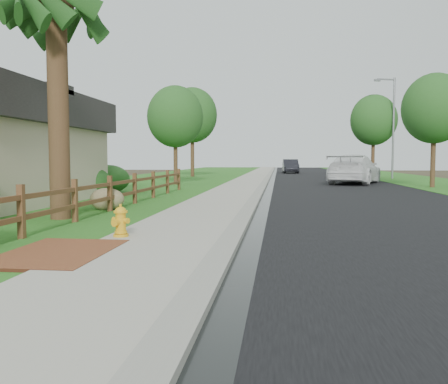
# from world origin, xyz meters

# --- Properties ---
(ground) EXTENTS (120.00, 120.00, 0.00)m
(ground) POSITION_xyz_m (0.00, 0.00, 0.00)
(ground) COLOR #332B1B
(road) EXTENTS (8.00, 90.00, 0.02)m
(road) POSITION_xyz_m (4.60, 35.00, 0.01)
(road) COLOR black
(road) RESTS_ON ground
(curb) EXTENTS (0.40, 90.00, 0.12)m
(curb) POSITION_xyz_m (0.40, 35.00, 0.06)
(curb) COLOR gray
(curb) RESTS_ON ground
(wet_gutter) EXTENTS (0.50, 90.00, 0.00)m
(wet_gutter) POSITION_xyz_m (0.75, 35.00, 0.02)
(wet_gutter) COLOR black
(wet_gutter) RESTS_ON road
(sidewalk) EXTENTS (2.20, 90.00, 0.10)m
(sidewalk) POSITION_xyz_m (-0.90, 35.00, 0.05)
(sidewalk) COLOR #ADA697
(sidewalk) RESTS_ON ground
(grass_strip) EXTENTS (1.60, 90.00, 0.06)m
(grass_strip) POSITION_xyz_m (-2.80, 35.00, 0.03)
(grass_strip) COLOR #245A19
(grass_strip) RESTS_ON ground
(lawn_near) EXTENTS (9.00, 90.00, 0.04)m
(lawn_near) POSITION_xyz_m (-8.00, 35.00, 0.02)
(lawn_near) COLOR #245A19
(lawn_near) RESTS_ON ground
(verge_far) EXTENTS (6.00, 90.00, 0.04)m
(verge_far) POSITION_xyz_m (11.50, 35.00, 0.02)
(verge_far) COLOR #245A19
(verge_far) RESTS_ON ground
(brick_patch) EXTENTS (1.60, 2.40, 0.11)m
(brick_patch) POSITION_xyz_m (-2.20, -1.00, 0.06)
(brick_patch) COLOR brown
(brick_patch) RESTS_ON ground
(ranch_fence) EXTENTS (0.12, 16.92, 1.10)m
(ranch_fence) POSITION_xyz_m (-3.60, 6.40, 0.62)
(ranch_fence) COLOR #4E361A
(ranch_fence) RESTS_ON ground
(palm_tree) EXTENTS (3.60, 3.60, 6.60)m
(palm_tree) POSITION_xyz_m (-4.30, 3.50, 5.52)
(palm_tree) COLOR #3C2B18
(palm_tree) RESTS_ON ground
(fire_hydrant) EXTENTS (0.41, 0.33, 0.63)m
(fire_hydrant) POSITION_xyz_m (-1.70, 0.59, 0.39)
(fire_hydrant) COLOR gold
(fire_hydrant) RESTS_ON sidewalk
(white_suv) EXTENTS (4.47, 6.75, 1.82)m
(white_suv) POSITION_xyz_m (6.06, 22.64, 0.93)
(white_suv) COLOR white
(white_suv) RESTS_ON road
(dark_car_mid) EXTENTS (2.15, 4.86, 1.63)m
(dark_car_mid) POSITION_xyz_m (7.20, 32.64, 0.83)
(dark_car_mid) COLOR black
(dark_car_mid) RESTS_ON road
(dark_car_far) EXTENTS (1.81, 4.71, 1.53)m
(dark_car_far) POSITION_xyz_m (2.57, 44.91, 0.79)
(dark_car_far) COLOR black
(dark_car_far) RESTS_ON road
(streetlight) EXTENTS (1.77, 0.77, 7.92)m
(streetlight) POSITION_xyz_m (10.06, 30.54, 4.49)
(streetlight) COLOR gray
(streetlight) RESTS_ON ground
(boulder) EXTENTS (1.26, 1.10, 0.71)m
(boulder) POSITION_xyz_m (-3.90, 5.76, 0.35)
(boulder) COLOR brown
(boulder) RESTS_ON ground
(shrub_c) EXTENTS (1.79, 1.79, 1.24)m
(shrub_c) POSITION_xyz_m (-6.50, 10.81, 0.62)
(shrub_c) COLOR #21491A
(shrub_c) RESTS_ON ground
(shrub_d) EXTENTS (2.36, 2.36, 1.31)m
(shrub_d) POSITION_xyz_m (-6.50, 12.94, 0.66)
(shrub_d) COLOR #21491A
(shrub_d) RESTS_ON ground
(tree_near_left) EXTENTS (3.37, 3.37, 5.98)m
(tree_near_left) POSITION_xyz_m (-4.92, 20.06, 4.11)
(tree_near_left) COLOR #3C2B18
(tree_near_left) RESTS_ON ground
(tree_near_right) EXTENTS (3.45, 3.45, 6.21)m
(tree_near_right) POSITION_xyz_m (9.63, 18.86, 4.30)
(tree_near_right) COLOR #3C2B18
(tree_near_right) RESTS_ON ground
(tree_mid_left) EXTENTS (4.35, 4.35, 7.79)m
(tree_mid_left) POSITION_xyz_m (-6.24, 32.84, 5.37)
(tree_mid_left) COLOR #3C2B18
(tree_mid_left) RESTS_ON ground
(tree_mid_right) EXTENTS (3.78, 3.78, 6.86)m
(tree_mid_right) POSITION_xyz_m (9.00, 32.22, 4.76)
(tree_mid_right) COLOR #3C2B18
(tree_mid_right) RESTS_ON ground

